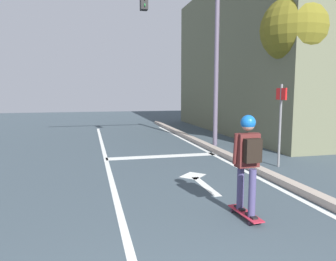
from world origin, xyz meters
The scene contains 12 objects.
lane_line_center centered at (-0.09, 6.00, 0.00)m, with size 0.12×20.00×0.01m, color silver.
lane_line_curbside centered at (3.21, 6.00, 0.00)m, with size 0.12×20.00×0.01m, color silver.
stop_bar centered at (1.64, 8.20, 0.00)m, with size 3.45×0.40×0.01m, color silver.
lane_arrow_stem centered at (1.81, 4.98, 0.00)m, with size 0.16×1.40×0.01m, color silver.
lane_arrow_head centered at (1.81, 5.83, 0.00)m, with size 0.56×0.44×0.01m, color silver.
curb_strip centered at (3.46, 6.00, 0.07)m, with size 0.24×24.00×0.14m, color #A6988B.
skateboard centered at (1.81, 3.21, 0.07)m, with size 0.25×0.80×0.09m.
skater centered at (1.82, 3.19, 1.05)m, with size 0.43×0.59×1.54m.
traffic_signal_mast centered at (2.76, 9.70, 3.88)m, with size 5.26×0.34×5.63m.
street_sign_post centered at (4.28, 6.16, 1.41)m, with size 0.06×0.44×2.16m.
roadside_tree centered at (5.85, 8.03, 3.86)m, with size 2.12×2.12×4.98m.
building_block centered at (11.36, 13.18, 3.55)m, with size 12.00×12.01×7.10m, color #60644B.
Camera 1 is at (-0.53, -1.24, 2.00)m, focal length 34.58 mm.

